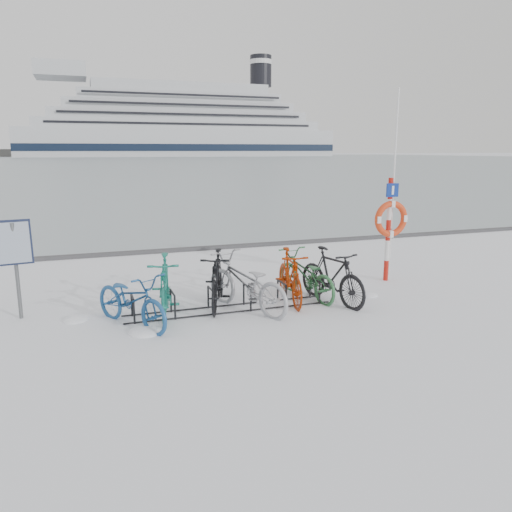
{
  "coord_description": "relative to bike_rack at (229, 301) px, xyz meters",
  "views": [
    {
      "loc": [
        -2.5,
        -8.81,
        3.0
      ],
      "look_at": [
        0.75,
        0.6,
        0.88
      ],
      "focal_mm": 35.0,
      "sensor_mm": 36.0,
      "label": 1
    }
  ],
  "objects": [
    {
      "name": "bike_rack",
      "position": [
        0.0,
        0.0,
        0.0
      ],
      "size": [
        4.0,
        0.48,
        0.46
      ],
      "color": "black",
      "rests_on": "ground"
    },
    {
      "name": "info_board",
      "position": [
        -3.72,
        0.74,
        1.12
      ],
      "size": [
        0.63,
        0.32,
        1.8
      ],
      "rotation": [
        0.0,
        0.0,
        0.15
      ],
      "color": "#595B5E",
      "rests_on": "ground"
    },
    {
      "name": "bike_2",
      "position": [
        -0.16,
        0.3,
        0.38
      ],
      "size": [
        1.13,
        1.94,
        1.13
      ],
      "primitive_type": "imported",
      "rotation": [
        0.0,
        0.0,
        -0.34
      ],
      "color": "black",
      "rests_on": "ground"
    },
    {
      "name": "bike_5",
      "position": [
        1.73,
        0.32,
        0.32
      ],
      "size": [
        1.02,
        2.0,
        1.0
      ],
      "primitive_type": "imported",
      "rotation": [
        0.0,
        0.0,
        3.34
      ],
      "color": "#2E693B",
      "rests_on": "ground"
    },
    {
      "name": "cruise_ferry",
      "position": [
        42.97,
        234.08,
        12.95
      ],
      "size": [
        146.69,
        27.65,
        48.2
      ],
      "color": "silver",
      "rests_on": "ground"
    },
    {
      "name": "bike_1",
      "position": [
        -1.2,
        0.08,
        0.4
      ],
      "size": [
        0.9,
        1.99,
        1.15
      ],
      "primitive_type": "imported",
      "rotation": [
        0.0,
        0.0,
        -0.2
      ],
      "color": "#156C5C",
      "rests_on": "ground"
    },
    {
      "name": "bike_3",
      "position": [
        0.3,
        -0.12,
        0.38
      ],
      "size": [
        1.58,
        2.25,
        1.12
      ],
      "primitive_type": "imported",
      "rotation": [
        0.0,
        0.0,
        3.58
      ],
      "color": "#9B9CA2",
      "rests_on": "ground"
    },
    {
      "name": "bike_4",
      "position": [
        1.31,
        0.14,
        0.37
      ],
      "size": [
        0.78,
        1.87,
        1.09
      ],
      "primitive_type": "imported",
      "rotation": [
        0.0,
        0.0,
        -0.15
      ],
      "color": "#942603",
      "rests_on": "ground"
    },
    {
      "name": "ice_sheet",
      "position": [
        0.0,
        155.0,
        -0.17
      ],
      "size": [
        400.0,
        298.0,
        0.02
      ],
      "primitive_type": "cube",
      "color": "#99A7AD",
      "rests_on": "ground"
    },
    {
      "name": "ground",
      "position": [
        0.0,
        0.0,
        -0.18
      ],
      "size": [
        900.0,
        900.0,
        0.0
      ],
      "primitive_type": "plane",
      "color": "white",
      "rests_on": "ground"
    },
    {
      "name": "snow_drifts",
      "position": [
        -0.41,
        -0.07,
        -0.18
      ],
      "size": [
        6.25,
        1.74,
        0.2
      ],
      "color": "white",
      "rests_on": "ground"
    },
    {
      "name": "bike_6",
      "position": [
        2.09,
        -0.17,
        0.39
      ],
      "size": [
        0.98,
        1.96,
        1.13
      ],
      "primitive_type": "imported",
      "rotation": [
        0.0,
        0.0,
        0.25
      ],
      "color": "black",
      "rests_on": "ground"
    },
    {
      "name": "lifebuoy_station",
      "position": [
        4.09,
        0.86,
        1.28
      ],
      "size": [
        0.84,
        0.23,
        4.34
      ],
      "color": "#B0170E",
      "rests_on": "ground"
    },
    {
      "name": "quay_edge",
      "position": [
        0.0,
        5.9,
        -0.13
      ],
      "size": [
        400.0,
        0.25,
        0.1
      ],
      "primitive_type": "cube",
      "color": "#3F3F42",
      "rests_on": "ground"
    },
    {
      "name": "bike_0",
      "position": [
        -1.84,
        -0.28,
        0.32
      ],
      "size": [
        1.54,
        1.99,
        1.01
      ],
      "primitive_type": "imported",
      "rotation": [
        0.0,
        0.0,
        0.53
      ],
      "color": "navy",
      "rests_on": "ground"
    }
  ]
}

